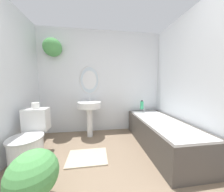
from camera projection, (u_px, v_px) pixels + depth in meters
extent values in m
cube|color=silver|center=(102.00, 82.00, 2.73)|extent=(2.96, 0.06, 2.40)
ellipsoid|color=silver|center=(90.00, 80.00, 2.64)|extent=(0.46, 0.02, 0.64)
ellipsoid|color=silver|center=(90.00, 80.00, 2.64)|extent=(0.42, 0.01, 0.60)
cylinder|color=silver|center=(52.00, 43.00, 2.36)|extent=(0.17, 0.17, 0.09)
sphere|color=#4C934C|center=(53.00, 47.00, 2.37)|extent=(0.38, 0.38, 0.38)
cube|color=silver|center=(197.00, 81.00, 1.78)|extent=(0.06, 2.41, 2.40)
cylinder|color=white|center=(27.00, 152.00, 1.59)|extent=(0.42, 0.42, 0.39)
cylinder|color=silver|center=(26.00, 138.00, 1.57)|extent=(0.45, 0.45, 0.02)
cube|color=white|center=(37.00, 119.00, 1.86)|extent=(0.36, 0.21, 0.36)
cylinder|color=white|center=(90.00, 122.00, 2.47)|extent=(0.13, 0.13, 0.65)
cylinder|color=white|center=(89.00, 105.00, 2.43)|extent=(0.50, 0.50, 0.13)
cylinder|color=silver|center=(90.00, 99.00, 2.55)|extent=(0.02, 0.02, 0.10)
cube|color=#4C4742|center=(161.00, 134.00, 2.08)|extent=(0.74, 1.66, 0.48)
cube|color=white|center=(161.00, 122.00, 2.06)|extent=(0.64, 1.56, 0.04)
cylinder|color=silver|center=(145.00, 110.00, 2.77)|extent=(0.04, 0.04, 0.08)
cylinder|color=#38B275|center=(142.00, 105.00, 2.67)|extent=(0.08, 0.08, 0.19)
cylinder|color=black|center=(142.00, 101.00, 2.66)|extent=(0.04, 0.04, 0.02)
sphere|color=#4C934C|center=(33.00, 174.00, 1.01)|extent=(0.43, 0.43, 0.43)
cube|color=#B7A88E|center=(87.00, 157.00, 1.76)|extent=(0.61, 0.43, 0.02)
cylinder|color=white|center=(36.00, 106.00, 1.83)|extent=(0.11, 0.11, 0.10)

